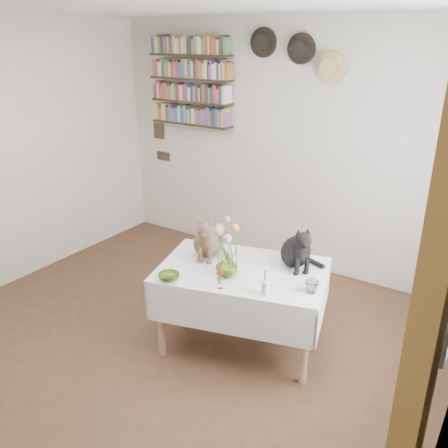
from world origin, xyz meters
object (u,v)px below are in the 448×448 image
Objects in this scene: black_cat at (296,244)px; bookshelf_unit at (191,82)px; dining_table at (242,288)px; flower_vase at (227,265)px; tabby_cat at (208,234)px.

bookshelf_unit reaches higher than black_cat.
bookshelf_unit is at bearing 136.76° from dining_table.
flower_vase is at bearing -104.83° from dining_table.
dining_table is 2.54m from bookshelf_unit.
tabby_cat is at bearing 145.61° from flower_vase.
dining_table is 0.54m from black_cat.
tabby_cat reaches higher than black_cat.
dining_table is 3.96× the size of black_cat.
black_cat reaches higher than flower_vase.
flower_vase is (0.32, -0.22, -0.10)m from tabby_cat.
bookshelf_unit is at bearing 133.17° from flower_vase.
dining_table is at bearing 176.52° from black_cat.
flower_vase is (-0.04, -0.15, 0.25)m from dining_table.
black_cat is (0.31, 0.28, 0.35)m from dining_table.
bookshelf_unit is (-1.53, 1.63, 1.09)m from flower_vase.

